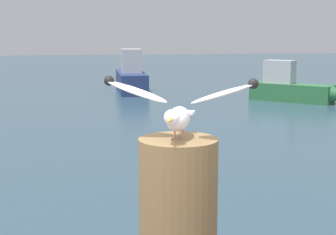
# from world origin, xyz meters

# --- Properties ---
(seagull) EXTENTS (0.63, 0.38, 0.26)m
(seagull) POSITION_xyz_m (0.60, -0.25, 2.41)
(seagull) COLOR #C67560
(seagull) RESTS_ON mooring_post
(boat_green) EXTENTS (3.35, 3.33, 1.63)m
(boat_green) POSITION_xyz_m (8.68, 16.72, 0.51)
(boat_green) COLOR #2D6B3D
(boat_green) RESTS_ON ground_plane
(boat_navy) EXTENTS (1.26, 4.80, 1.99)m
(boat_navy) POSITION_xyz_m (2.69, 21.68, 0.62)
(boat_navy) COLOR navy
(boat_navy) RESTS_ON ground_plane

